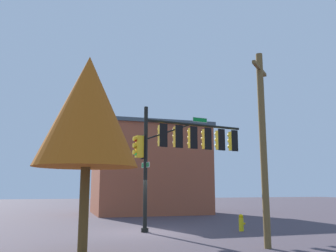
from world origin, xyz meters
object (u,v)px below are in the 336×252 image
(signal_pole_assembly, at_px, (184,143))
(fire_hydrant, at_px, (241,223))
(utility_pole, at_px, (263,142))
(brick_building, at_px, (149,169))
(tree_near, at_px, (88,111))

(signal_pole_assembly, bearing_deg, fire_hydrant, -30.11)
(signal_pole_assembly, height_order, utility_pole, utility_pole)
(signal_pole_assembly, height_order, fire_hydrant, signal_pole_assembly)
(utility_pole, height_order, brick_building, brick_building)
(utility_pole, distance_m, tree_near, 6.48)
(fire_hydrant, relative_size, brick_building, 0.09)
(fire_hydrant, bearing_deg, utility_pole, -108.36)
(tree_near, height_order, brick_building, brick_building)
(tree_near, bearing_deg, brick_building, 69.87)
(utility_pole, distance_m, fire_hydrant, 6.20)
(tree_near, bearing_deg, utility_pole, -5.25)
(utility_pole, xyz_separation_m, tree_near, (-6.39, 0.59, 0.91))
(signal_pole_assembly, xyz_separation_m, utility_pole, (0.83, -6.37, -0.71))
(tree_near, bearing_deg, fire_hydrant, 28.48)
(fire_hydrant, xyz_separation_m, brick_building, (-1.31, 13.96, 3.38))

